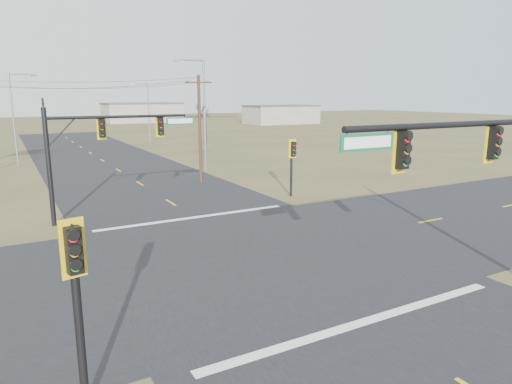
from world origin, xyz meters
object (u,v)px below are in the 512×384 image
(pedestal_signal_ne, at_px, (293,155))
(utility_pole_near, at_px, (200,128))
(pedestal_signal_sw, at_px, (75,276))
(streetlight_a, at_px, (202,110))
(bare_tree_c, at_px, (200,112))
(mast_arm_near, at_px, (496,164))
(bare_tree_d, at_px, (206,112))
(mast_arm_far, at_px, (104,139))
(streetlight_b, at_px, (147,110))
(streetlight_c, at_px, (15,114))

(pedestal_signal_ne, relative_size, utility_pole_near, 0.47)
(pedestal_signal_sw, bearing_deg, streetlight_a, 50.01)
(bare_tree_c, bearing_deg, pedestal_signal_ne, -99.31)
(mast_arm_near, distance_m, pedestal_signal_ne, 19.07)
(utility_pole_near, relative_size, bare_tree_c, 1.35)
(bare_tree_c, relative_size, bare_tree_d, 1.10)
(mast_arm_far, distance_m, bare_tree_c, 33.95)
(mast_arm_near, height_order, mast_arm_far, mast_arm_near)
(mast_arm_far, xyz_separation_m, streetlight_a, (11.62, 13.07, 1.15))
(pedestal_signal_ne, distance_m, utility_pole_near, 9.06)
(streetlight_b, bearing_deg, streetlight_c, -127.00)
(streetlight_a, height_order, bare_tree_c, streetlight_a)
(utility_pole_near, xyz_separation_m, streetlight_a, (2.45, 5.29, 1.33))
(streetlight_c, bearing_deg, pedestal_signal_ne, -70.58)
(pedestal_signal_ne, height_order, utility_pole_near, utility_pole_near)
(mast_arm_near, distance_m, pedestal_signal_sw, 12.97)
(streetlight_b, bearing_deg, mast_arm_near, -81.60)
(streetlight_b, distance_m, bare_tree_c, 12.73)
(streetlight_c, xyz_separation_m, bare_tree_d, (25.84, 10.69, -0.57))
(mast_arm_far, distance_m, pedestal_signal_ne, 13.21)
(pedestal_signal_ne, height_order, streetlight_a, streetlight_a)
(streetlight_a, bearing_deg, streetlight_b, 88.53)
(mast_arm_far, bearing_deg, streetlight_a, 40.57)
(utility_pole_near, height_order, bare_tree_c, utility_pole_near)
(pedestal_signal_ne, xyz_separation_m, bare_tree_d, (8.98, 37.26, 1.74))
(mast_arm_near, height_order, bare_tree_d, mast_arm_near)
(pedestal_signal_ne, bearing_deg, pedestal_signal_sw, -123.19)
(mast_arm_near, relative_size, streetlight_c, 1.07)
(pedestal_signal_sw, bearing_deg, bare_tree_d, 51.60)
(mast_arm_far, relative_size, bare_tree_c, 1.33)
(mast_arm_near, distance_m, bare_tree_c, 48.43)
(streetlight_b, bearing_deg, bare_tree_d, -14.04)
(pedestal_signal_sw, distance_m, bare_tree_c, 51.33)
(streetlight_b, height_order, bare_tree_c, streetlight_b)
(pedestal_signal_ne, bearing_deg, bare_tree_d, 88.19)
(bare_tree_d, bearing_deg, mast_arm_far, -120.80)
(mast_arm_near, bearing_deg, pedestal_signal_sw, 167.59)
(utility_pole_near, bearing_deg, bare_tree_c, 67.62)
(utility_pole_near, height_order, streetlight_a, streetlight_a)
(utility_pole_near, bearing_deg, mast_arm_far, -139.74)
(bare_tree_d, bearing_deg, streetlight_b, 152.16)
(utility_pole_near, xyz_separation_m, bare_tree_d, (12.89, 29.25, 0.18))
(mast_arm_near, xyz_separation_m, bare_tree_d, (13.37, 55.71, -0.31))
(pedestal_signal_ne, xyz_separation_m, streetlight_c, (-16.86, 26.57, 2.31))
(streetlight_a, height_order, bare_tree_d, streetlight_a)
(mast_arm_far, distance_m, utility_pole_near, 12.03)
(mast_arm_far, relative_size, bare_tree_d, 1.47)
(bare_tree_c, bearing_deg, streetlight_b, 106.07)
(mast_arm_far, bearing_deg, streetlight_c, 90.38)
(streetlight_b, bearing_deg, utility_pole_near, -85.01)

